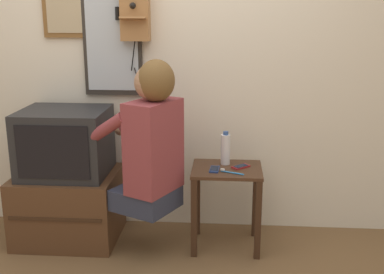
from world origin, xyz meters
TOP-DOWN VIEW (x-y plane):
  - wall_back at (0.00, 1.12)m, footprint 6.80×0.05m
  - side_table at (0.50, 0.76)m, footprint 0.47×0.38m
  - person at (0.02, 0.58)m, footprint 0.65×0.57m
  - tv_stand at (-0.62, 0.79)m, footprint 0.70×0.57m
  - television at (-0.61, 0.80)m, footprint 0.58×0.50m
  - wall_phone_antique at (-0.15, 1.04)m, footprint 0.24×0.19m
  - framed_picture at (-0.59, 1.08)m, footprint 0.44×0.03m
  - wall_mirror at (-0.32, 1.08)m, footprint 0.42×0.03m
  - cell_phone_held at (0.42, 0.71)m, footprint 0.07×0.13m
  - cell_phone_spare at (0.59, 0.77)m, footprint 0.13×0.13m
  - water_bottle at (0.49, 0.84)m, footprint 0.06×0.06m
  - toothbrush at (0.52, 0.65)m, footprint 0.15×0.07m

SIDE VIEW (x-z plane):
  - tv_stand at x=-0.62m, z-range 0.00..0.48m
  - side_table at x=0.50m, z-range 0.14..0.71m
  - cell_phone_held at x=0.42m, z-range 0.57..0.58m
  - cell_phone_spare at x=0.59m, z-range 0.57..0.58m
  - toothbrush at x=0.52m, z-range 0.56..0.59m
  - water_bottle at x=0.49m, z-range 0.56..0.79m
  - television at x=-0.61m, z-range 0.48..0.94m
  - person at x=0.02m, z-range 0.32..1.30m
  - wall_back at x=0.00m, z-range 0.00..2.55m
  - wall_mirror at x=-0.32m, z-range 1.00..1.72m
  - wall_phone_antique at x=-0.15m, z-range 1.18..2.01m
  - framed_picture at x=-0.59m, z-range 1.40..1.86m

